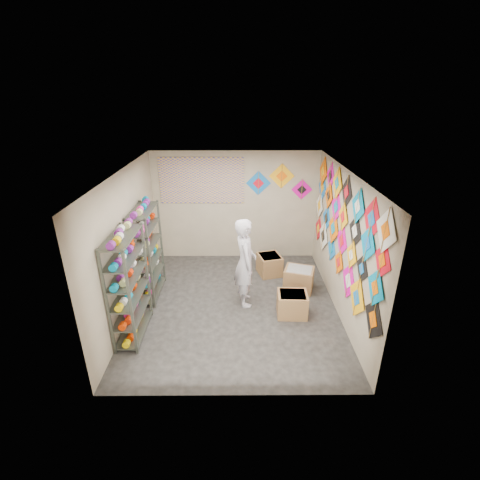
{
  "coord_description": "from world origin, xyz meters",
  "views": [
    {
      "loc": [
        0.06,
        -5.89,
        4.0
      ],
      "look_at": [
        0.1,
        0.3,
        1.3
      ],
      "focal_mm": 26.0,
      "sensor_mm": 36.0,
      "label": 1
    }
  ],
  "objects_px": {
    "shelf_rack_back": "(147,253)",
    "carton_c": "(269,265)",
    "shopkeeper": "(245,263)",
    "carton_b": "(299,279)",
    "carton_a": "(292,304)",
    "shelf_rack_front": "(129,287)"
  },
  "relations": [
    {
      "from": "carton_c",
      "to": "carton_b",
      "type": "bearing_deg",
      "value": -65.06
    },
    {
      "from": "shelf_rack_back",
      "to": "carton_a",
      "type": "bearing_deg",
      "value": -15.04
    },
    {
      "from": "shelf_rack_front",
      "to": "shelf_rack_back",
      "type": "height_order",
      "value": "same"
    },
    {
      "from": "carton_a",
      "to": "shelf_rack_back",
      "type": "bearing_deg",
      "value": 167.54
    },
    {
      "from": "shopkeeper",
      "to": "carton_a",
      "type": "xyz_separation_m",
      "value": [
        0.89,
        -0.43,
        -0.67
      ]
    },
    {
      "from": "shopkeeper",
      "to": "shelf_rack_back",
      "type": "bearing_deg",
      "value": 73.43
    },
    {
      "from": "carton_a",
      "to": "carton_c",
      "type": "xyz_separation_m",
      "value": [
        -0.3,
        1.62,
        0.0
      ]
    },
    {
      "from": "shelf_rack_back",
      "to": "carton_c",
      "type": "height_order",
      "value": "shelf_rack_back"
    },
    {
      "from": "shelf_rack_back",
      "to": "carton_b",
      "type": "height_order",
      "value": "shelf_rack_back"
    },
    {
      "from": "carton_b",
      "to": "carton_c",
      "type": "relative_size",
      "value": 1.11
    },
    {
      "from": "shelf_rack_back",
      "to": "carton_a",
      "type": "distance_m",
      "value": 3.06
    },
    {
      "from": "shelf_rack_front",
      "to": "shopkeeper",
      "type": "xyz_separation_m",
      "value": [
        1.98,
        0.96,
        -0.05
      ]
    },
    {
      "from": "shelf_rack_back",
      "to": "carton_a",
      "type": "xyz_separation_m",
      "value": [
        2.87,
        -0.77,
        -0.72
      ]
    },
    {
      "from": "shelf_rack_front",
      "to": "carton_c",
      "type": "distance_m",
      "value": 3.43
    },
    {
      "from": "shopkeeper",
      "to": "carton_c",
      "type": "bearing_deg",
      "value": -33.48
    },
    {
      "from": "carton_a",
      "to": "carton_b",
      "type": "height_order",
      "value": "carton_b"
    },
    {
      "from": "shelf_rack_back",
      "to": "carton_b",
      "type": "xyz_separation_m",
      "value": [
        3.15,
        0.16,
        -0.7
      ]
    },
    {
      "from": "shelf_rack_back",
      "to": "carton_c",
      "type": "relative_size",
      "value": 3.52
    },
    {
      "from": "shopkeeper",
      "to": "carton_b",
      "type": "distance_m",
      "value": 1.43
    },
    {
      "from": "shelf_rack_front",
      "to": "carton_b",
      "type": "distance_m",
      "value": 3.54
    },
    {
      "from": "carton_a",
      "to": "carton_b",
      "type": "bearing_deg",
      "value": 76.05
    },
    {
      "from": "shelf_rack_front",
      "to": "shopkeeper",
      "type": "relative_size",
      "value": 1.05
    }
  ]
}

